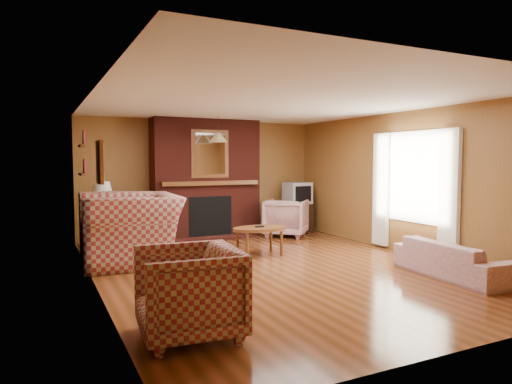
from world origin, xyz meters
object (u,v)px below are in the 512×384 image
crt_tv (297,193)px  plaid_armchair (189,292)px  floral_armchair (286,218)px  table_lamp (102,197)px  side_table (103,234)px  fireplace (206,179)px  floral_sofa (453,259)px  coffee_table (260,231)px  tv_stand (297,217)px  plaid_loveseat (130,228)px

crt_tv → plaid_armchair: bearing=-130.0°
floral_armchair → table_lamp: table_lamp is taller
table_lamp → side_table: bearing=0.0°
fireplace → floral_sofa: size_ratio=1.44×
coffee_table → floral_sofa: bearing=-53.6°
tv_stand → side_table: bearing=-178.6°
floral_armchair → table_lamp: bearing=40.4°
tv_stand → coffee_table: bearing=-137.6°
plaid_armchair → floral_sofa: size_ratio=0.53×
floral_sofa → tv_stand: (0.15, 4.31, 0.07)m
side_table → table_lamp: bearing=0.0°
side_table → floral_armchair: bearing=-1.5°
fireplace → plaid_armchair: fireplace is taller
fireplace → coffee_table: bearing=-85.8°
floral_sofa → coffee_table: bearing=40.6°
plaid_loveseat → tv_stand: bearing=113.9°
fireplace → plaid_armchair: 5.38m
floral_armchair → coffee_table: floral_armchair is taller
floral_armchair → plaid_loveseat: bearing=58.9°
floral_sofa → side_table: side_table is taller
plaid_armchair → floral_armchair: size_ratio=1.06×
side_table → table_lamp: size_ratio=0.95×
floral_armchair → tv_stand: size_ratio=1.36×
plaid_armchair → side_table: (-0.15, 4.42, -0.11)m
coffee_table → floral_armchair: bearing=47.9°
coffee_table → tv_stand: bearing=45.8°
floral_sofa → crt_tv: size_ratio=3.25×
side_table → table_lamp: (0.00, 0.00, 0.64)m
coffee_table → table_lamp: 2.81m
side_table → crt_tv: (4.15, 0.34, 0.56)m
plaid_loveseat → side_table: size_ratio=2.76×
tv_stand → table_lamp: bearing=-178.6°
table_lamp → tv_stand: 4.21m
plaid_loveseat → table_lamp: 1.22m
fireplace → floral_armchair: bearing=-22.6°
plaid_armchair → floral_sofa: plaid_armchair is taller
floral_armchair → crt_tv: bearing=-98.7°
plaid_armchair → tv_stand: size_ratio=1.44×
coffee_table → table_lamp: table_lamp is taller
coffee_table → tv_stand: 2.72m
plaid_loveseat → tv_stand: plaid_loveseat is taller
floral_armchair → tv_stand: 0.70m
table_lamp → tv_stand: size_ratio=1.00×
table_lamp → tv_stand: table_lamp is taller
floral_sofa → table_lamp: size_ratio=2.70×
fireplace → table_lamp: (-2.10, -0.53, -0.25)m
plaid_armchair → table_lamp: bearing=-172.9°
plaid_armchair → tv_stand: plaid_armchair is taller
crt_tv → plaid_loveseat: bearing=-159.4°
plaid_armchair → crt_tv: size_ratio=1.74×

